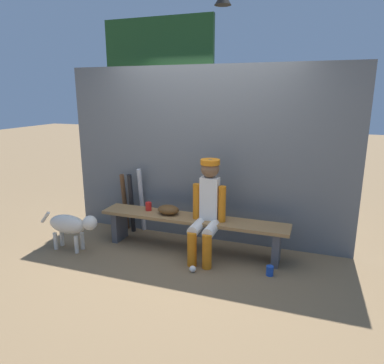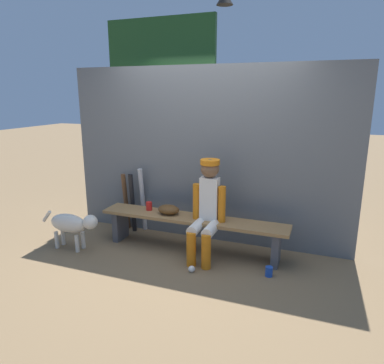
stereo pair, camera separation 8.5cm
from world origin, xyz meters
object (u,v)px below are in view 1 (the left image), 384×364
(dog, at_px, (71,225))
(bat_aluminum_silver, at_px, (142,200))
(cup_on_ground, at_px, (270,271))
(player_seated, at_px, (207,206))
(baseball_glove, at_px, (168,210))
(dugout_bench, at_px, (192,225))
(scoreboard, at_px, (162,69))
(bat_wood_dark, at_px, (125,202))
(bat_aluminum_black, at_px, (131,204))
(baseball, at_px, (193,269))
(cup_on_bench, at_px, (149,206))

(dog, bearing_deg, bat_aluminum_silver, 57.84)
(cup_on_ground, bearing_deg, player_seated, 165.76)
(baseball_glove, relative_size, bat_aluminum_silver, 0.30)
(dugout_bench, xyz_separation_m, scoreboard, (-1.01, 1.41, 1.95))
(baseball_glove, distance_m, bat_wood_dark, 0.92)
(player_seated, distance_m, bat_aluminum_black, 1.32)
(cup_on_ground, bearing_deg, bat_aluminum_silver, 160.52)
(bat_wood_dark, relative_size, scoreboard, 0.25)
(bat_aluminum_silver, bearing_deg, bat_wood_dark, -176.36)
(dugout_bench, height_order, baseball, dugout_bench)
(cup_on_bench, relative_size, scoreboard, 0.03)
(bat_wood_dark, distance_m, cup_on_ground, 2.30)
(cup_on_ground, bearing_deg, scoreboard, 139.73)
(dugout_bench, relative_size, cup_on_bench, 21.71)
(bat_wood_dark, height_order, cup_on_ground, bat_wood_dark)
(scoreboard, bearing_deg, dugout_bench, -54.35)
(cup_on_ground, distance_m, dog, 2.48)
(player_seated, bearing_deg, bat_aluminum_black, 162.20)
(dugout_bench, height_order, baseball_glove, baseball_glove)
(bat_wood_dark, height_order, cup_on_bench, bat_wood_dark)
(baseball, height_order, cup_on_bench, cup_on_bench)
(bat_aluminum_silver, distance_m, scoreboard, 2.11)
(player_seated, distance_m, baseball_glove, 0.57)
(baseball, relative_size, dog, 0.09)
(cup_on_ground, bearing_deg, dugout_bench, 163.13)
(player_seated, bearing_deg, dugout_bench, 154.52)
(player_seated, distance_m, scoreboard, 2.56)
(player_seated, height_order, bat_wood_dark, player_seated)
(baseball_glove, bearing_deg, cup_on_ground, -13.00)
(cup_on_bench, bearing_deg, dog, -146.08)
(baseball_glove, xyz_separation_m, bat_aluminum_black, (-0.70, 0.29, -0.08))
(baseball, bearing_deg, baseball_glove, 134.47)
(baseball_glove, xyz_separation_m, baseball, (0.52, -0.52, -0.47))
(dugout_bench, height_order, bat_aluminum_black, bat_aluminum_black)
(bat_aluminum_silver, height_order, dog, bat_aluminum_silver)
(bat_aluminum_silver, distance_m, cup_on_bench, 0.42)
(player_seated, xyz_separation_m, cup_on_bench, (-0.85, 0.16, -0.14))
(baseball_glove, bearing_deg, cup_on_bench, 170.39)
(bat_aluminum_black, bearing_deg, bat_wood_dark, 157.71)
(bat_aluminum_silver, relative_size, cup_on_ground, 8.46)
(bat_aluminum_black, bearing_deg, cup_on_ground, -16.43)
(dugout_bench, bearing_deg, bat_aluminum_black, 164.02)
(bat_aluminum_silver, relative_size, scoreboard, 0.28)
(cup_on_ground, relative_size, cup_on_bench, 1.00)
(scoreboard, bearing_deg, cup_on_ground, -40.27)
(bat_wood_dark, bearing_deg, scoreboard, 81.95)
(cup_on_bench, height_order, dog, cup_on_bench)
(dugout_bench, relative_size, dog, 2.83)
(cup_on_ground, relative_size, scoreboard, 0.03)
(cup_on_ground, relative_size, dog, 0.13)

